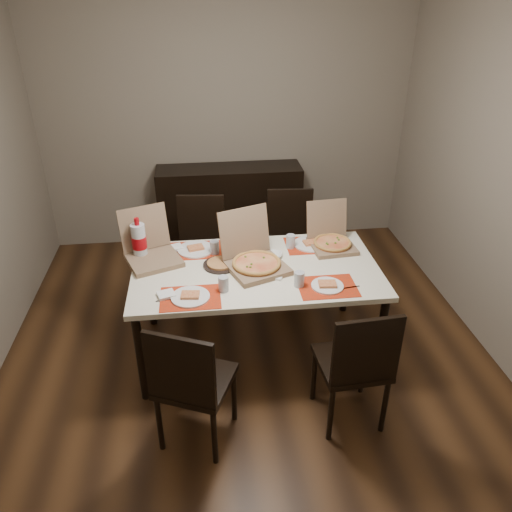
% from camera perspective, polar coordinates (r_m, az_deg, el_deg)
% --- Properties ---
extents(ground, '(3.80, 4.00, 0.02)m').
position_cam_1_polar(ground, '(4.10, -1.00, -10.48)').
color(ground, '#462A15').
rests_on(ground, ground).
extents(room_walls, '(3.84, 4.02, 2.62)m').
position_cam_1_polar(room_walls, '(3.69, -1.95, 15.49)').
color(room_walls, gray).
rests_on(room_walls, ground).
extents(sideboard, '(1.50, 0.40, 0.90)m').
position_cam_1_polar(sideboard, '(5.38, -3.00, 5.52)').
color(sideboard, black).
rests_on(sideboard, ground).
extents(dining_table, '(1.80, 1.00, 0.75)m').
position_cam_1_polar(dining_table, '(3.69, -0.00, -2.26)').
color(dining_table, '#F0E8C9').
rests_on(dining_table, ground).
extents(chair_near_left, '(0.55, 0.55, 0.93)m').
position_cam_1_polar(chair_near_left, '(3.08, -7.51, -14.04)').
color(chair_near_left, black).
rests_on(chair_near_left, ground).
extents(chair_near_right, '(0.45, 0.45, 0.93)m').
position_cam_1_polar(chair_near_right, '(3.24, 11.39, -11.90)').
color(chair_near_right, black).
rests_on(chair_near_right, ground).
extents(chair_far_left, '(0.46, 0.46, 0.93)m').
position_cam_1_polar(chair_far_left, '(4.53, -6.28, 1.46)').
color(chair_far_left, black).
rests_on(chair_far_left, ground).
extents(chair_far_right, '(0.45, 0.45, 0.93)m').
position_cam_1_polar(chair_far_right, '(4.65, 3.95, 2.29)').
color(chair_far_right, black).
rests_on(chair_far_right, ground).
extents(setting_near_left, '(0.49, 0.30, 0.11)m').
position_cam_1_polar(setting_near_left, '(3.35, -6.88, -4.28)').
color(setting_near_left, red).
rests_on(setting_near_left, dining_table).
extents(setting_near_right, '(0.45, 0.30, 0.11)m').
position_cam_1_polar(setting_near_right, '(3.45, 7.23, -3.18)').
color(setting_near_right, red).
rests_on(setting_near_right, dining_table).
extents(setting_far_left, '(0.45, 0.30, 0.11)m').
position_cam_1_polar(setting_far_left, '(3.90, -6.65, 0.82)').
color(setting_far_left, red).
rests_on(setting_far_left, dining_table).
extents(setting_far_right, '(0.44, 0.30, 0.11)m').
position_cam_1_polar(setting_far_right, '(3.97, 5.75, 1.43)').
color(setting_far_right, red).
rests_on(setting_far_right, dining_table).
extents(napkin_loose, '(0.15, 0.16, 0.02)m').
position_cam_1_polar(napkin_loose, '(3.56, 2.27, -2.17)').
color(napkin_loose, white).
rests_on(napkin_loose, dining_table).
extents(pizza_box_center, '(0.52, 0.55, 0.40)m').
position_cam_1_polar(pizza_box_center, '(3.63, -0.18, -0.48)').
color(pizza_box_center, '#7E6249').
rests_on(pizza_box_center, dining_table).
extents(pizza_box_right, '(0.36, 0.39, 0.33)m').
position_cam_1_polar(pizza_box_right, '(3.97, 8.58, 1.81)').
color(pizza_box_right, '#7E6249').
rests_on(pizza_box_right, dining_table).
extents(pizza_box_left, '(0.49, 0.51, 0.37)m').
position_cam_1_polar(pizza_box_left, '(3.82, -11.85, 0.42)').
color(pizza_box_left, '#7E6249').
rests_on(pizza_box_left, dining_table).
extents(faina_plate, '(0.26, 0.26, 0.03)m').
position_cam_1_polar(faina_plate, '(3.68, -4.05, -0.94)').
color(faina_plate, black).
rests_on(faina_plate, dining_table).
extents(dip_bowl, '(0.16, 0.16, 0.03)m').
position_cam_1_polar(dip_bowl, '(3.79, 2.05, 0.11)').
color(dip_bowl, white).
rests_on(dip_bowl, dining_table).
extents(soda_bottle, '(0.11, 0.11, 0.33)m').
position_cam_1_polar(soda_bottle, '(3.82, -13.21, 1.65)').
color(soda_bottle, silver).
rests_on(soda_bottle, dining_table).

